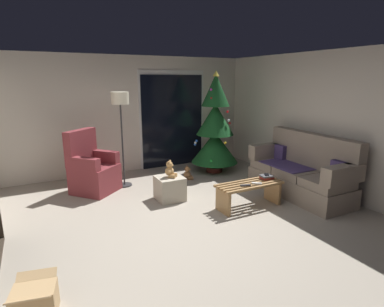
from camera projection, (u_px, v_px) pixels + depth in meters
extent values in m
plane|color=#9E9384|center=(190.00, 225.00, 4.37)|extent=(7.00, 7.00, 0.00)
cube|color=beige|center=(126.00, 115.00, 6.72)|extent=(5.72, 0.12, 2.50)
cube|color=beige|center=(337.00, 124.00, 5.35)|extent=(0.12, 6.00, 2.50)
cube|color=silver|center=(173.00, 119.00, 7.17)|extent=(1.60, 0.02, 2.20)
cube|color=black|center=(173.00, 121.00, 7.17)|extent=(1.50, 0.02, 2.10)
cube|color=gray|center=(298.00, 185.00, 5.50)|extent=(0.78, 1.91, 0.34)
cube|color=gray|center=(327.00, 183.00, 4.89)|extent=(0.69, 0.61, 0.14)
cube|color=gray|center=(298.00, 173.00, 5.43)|extent=(0.69, 0.61, 0.14)
cube|color=gray|center=(274.00, 164.00, 5.97)|extent=(0.69, 0.61, 0.14)
cube|color=gray|center=(313.00, 150.00, 5.48)|extent=(0.22, 1.90, 0.60)
cube|color=gray|center=(343.00, 175.00, 4.63)|extent=(0.76, 0.21, 0.28)
cube|color=gray|center=(267.00, 151.00, 6.14)|extent=(0.76, 0.21, 0.28)
cube|color=#47386B|center=(287.00, 165.00, 5.62)|extent=(0.61, 0.91, 0.02)
cube|color=#47386B|center=(341.00, 170.00, 4.85)|extent=(0.12, 0.32, 0.28)
cube|color=#47386B|center=(279.00, 152.00, 6.07)|extent=(0.12, 0.32, 0.28)
cube|color=#9E7547|center=(256.00, 188.00, 4.76)|extent=(1.10, 0.05, 0.04)
cube|color=#9E7547|center=(253.00, 186.00, 4.84)|extent=(1.10, 0.05, 0.04)
cube|color=#9E7547|center=(249.00, 184.00, 4.92)|extent=(1.10, 0.05, 0.04)
cube|color=#9E7547|center=(246.00, 183.00, 4.99)|extent=(1.10, 0.05, 0.04)
cube|color=#9E7547|center=(243.00, 181.00, 5.07)|extent=(1.10, 0.05, 0.04)
cube|color=#9E7547|center=(223.00, 201.00, 4.74)|extent=(0.05, 0.36, 0.37)
cube|color=#9E7547|center=(272.00, 191.00, 5.18)|extent=(0.05, 0.36, 0.37)
cube|color=silver|center=(257.00, 183.00, 4.87)|extent=(0.15, 0.13, 0.02)
cube|color=#333338|center=(245.00, 185.00, 4.78)|extent=(0.16, 0.09, 0.02)
cube|color=#A32D28|center=(267.00, 178.00, 5.12)|extent=(0.19, 0.16, 0.04)
cube|color=#4C4C51|center=(267.00, 176.00, 5.10)|extent=(0.21, 0.19, 0.02)
cube|color=black|center=(267.00, 175.00, 5.11)|extent=(0.14, 0.16, 0.01)
cylinder|color=#4C1E19|center=(214.00, 169.00, 6.90)|extent=(0.36, 0.36, 0.10)
cylinder|color=brown|center=(214.00, 164.00, 6.88)|extent=(0.08, 0.08, 0.12)
cone|color=#14471E|center=(215.00, 147.00, 6.78)|extent=(1.02, 1.02, 0.67)
cone|color=#14471E|center=(215.00, 119.00, 6.64)|extent=(0.81, 0.81, 0.67)
cone|color=#14471E|center=(216.00, 90.00, 6.49)|extent=(0.60, 0.60, 0.67)
sphere|color=blue|center=(231.00, 134.00, 6.85)|extent=(0.06, 0.06, 0.06)
sphere|color=red|center=(212.00, 98.00, 6.36)|extent=(0.06, 0.06, 0.06)
sphere|color=red|center=(230.00, 123.00, 6.73)|extent=(0.06, 0.06, 0.06)
sphere|color=white|center=(195.00, 143.00, 6.84)|extent=(0.06, 0.06, 0.06)
sphere|color=white|center=(229.00, 120.00, 6.50)|extent=(0.06, 0.06, 0.06)
sphere|color=white|center=(221.00, 135.00, 7.08)|extent=(0.06, 0.06, 0.06)
sphere|color=#1E8C33|center=(211.00, 161.00, 6.36)|extent=(0.06, 0.06, 0.06)
sphere|color=#B233A5|center=(211.00, 90.00, 6.38)|extent=(0.06, 0.06, 0.06)
sphere|color=blue|center=(195.00, 144.00, 6.87)|extent=(0.06, 0.06, 0.06)
sphere|color=blue|center=(197.00, 141.00, 6.65)|extent=(0.06, 0.06, 0.06)
sphere|color=gold|center=(225.00, 143.00, 6.39)|extent=(0.06, 0.06, 0.06)
sphere|color=white|center=(208.00, 106.00, 6.42)|extent=(0.06, 0.06, 0.06)
sphere|color=gold|center=(210.00, 103.00, 6.38)|extent=(0.06, 0.06, 0.06)
sphere|color=red|center=(228.00, 112.00, 6.51)|extent=(0.06, 0.06, 0.06)
cone|color=#EAD14C|center=(216.00, 73.00, 6.41)|extent=(0.14, 0.14, 0.12)
cube|color=maroon|center=(96.00, 183.00, 5.65)|extent=(0.96, 0.96, 0.31)
cube|color=maroon|center=(95.00, 171.00, 5.59)|extent=(0.96, 0.96, 0.18)
cube|color=maroon|center=(81.00, 147.00, 5.59)|extent=(0.62, 0.57, 0.64)
cube|color=maroon|center=(105.00, 156.00, 5.79)|extent=(0.49, 0.53, 0.22)
cube|color=maroon|center=(84.00, 164.00, 5.28)|extent=(0.49, 0.53, 0.22)
cylinder|color=#2D2D30|center=(125.00, 185.00, 6.00)|extent=(0.28, 0.28, 0.02)
cylinder|color=#2D2D30|center=(122.00, 145.00, 5.81)|extent=(0.03, 0.03, 1.55)
cylinder|color=beige|center=(120.00, 98.00, 5.61)|extent=(0.32, 0.32, 0.22)
cube|color=#B2A893|center=(170.00, 188.00, 5.27)|extent=(0.44, 0.44, 0.40)
cylinder|color=tan|center=(174.00, 174.00, 5.24)|extent=(0.13, 0.12, 0.06)
cylinder|color=tan|center=(172.00, 176.00, 5.15)|extent=(0.13, 0.12, 0.06)
sphere|color=tan|center=(169.00, 171.00, 5.19)|extent=(0.15, 0.15, 0.15)
sphere|color=tan|center=(169.00, 164.00, 5.17)|extent=(0.11, 0.11, 0.11)
sphere|color=tan|center=(172.00, 165.00, 5.16)|extent=(0.04, 0.04, 0.04)
sphere|color=tan|center=(170.00, 161.00, 5.19)|extent=(0.04, 0.04, 0.04)
sphere|color=tan|center=(169.00, 162.00, 5.12)|extent=(0.04, 0.04, 0.04)
sphere|color=tan|center=(172.00, 170.00, 5.25)|extent=(0.06, 0.06, 0.06)
sphere|color=tan|center=(169.00, 172.00, 5.12)|extent=(0.06, 0.06, 0.06)
cylinder|color=brown|center=(190.00, 177.00, 6.42)|extent=(0.12, 0.09, 0.06)
cylinder|color=brown|center=(191.00, 178.00, 6.33)|extent=(0.12, 0.09, 0.06)
sphere|color=brown|center=(187.00, 175.00, 6.35)|extent=(0.15, 0.15, 0.15)
sphere|color=brown|center=(187.00, 169.00, 6.32)|extent=(0.11, 0.11, 0.11)
sphere|color=#A37A51|center=(190.00, 169.00, 6.33)|extent=(0.04, 0.04, 0.04)
sphere|color=brown|center=(187.00, 166.00, 6.34)|extent=(0.04, 0.04, 0.04)
sphere|color=brown|center=(187.00, 167.00, 6.27)|extent=(0.04, 0.04, 0.04)
sphere|color=brown|center=(187.00, 173.00, 6.42)|extent=(0.06, 0.06, 0.06)
sphere|color=brown|center=(189.00, 175.00, 6.28)|extent=(0.06, 0.06, 0.06)
cube|color=tan|center=(35.00, 302.00, 2.69)|extent=(0.40, 0.33, 0.27)
cube|color=tan|center=(37.00, 275.00, 2.81)|extent=(0.35, 0.16, 0.06)
cube|color=tan|center=(28.00, 300.00, 2.49)|extent=(0.35, 0.16, 0.06)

